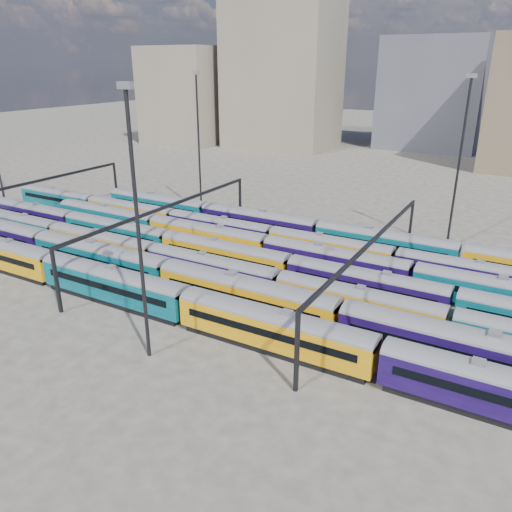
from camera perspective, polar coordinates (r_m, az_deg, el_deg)
The scene contains 14 objects.
ground at distance 65.07m, azimuth 4.13°, elevation -3.33°, with size 500.00×500.00×0.00m, color #45403A.
rake_0 at distance 46.53m, azimuth 14.00°, elevation -10.88°, with size 128.12×3.12×5.27m.
rake_1 at distance 56.24m, azimuth -1.14°, elevation -4.13°, with size 112.12×3.28×5.54m.
rake_2 at distance 59.67m, azimuth 2.68°, elevation -3.02°, with size 116.27×2.84×4.77m.
rake_3 at distance 60.91m, azimuth 12.42°, elevation -2.92°, with size 139.84×2.92×4.91m.
rake_4 at distance 64.44m, azimuth 17.49°, elevation -2.00°, with size 122.62×2.99×5.03m.
rake_5 at distance 80.58m, azimuth -4.21°, elevation 3.45°, with size 94.04×2.76×4.63m.
rake_6 at distance 74.85m, azimuth 14.51°, elevation 1.63°, with size 105.18×3.08×5.19m.
gantry_0 at distance 94.44m, azimuth -24.45°, elevation 7.00°, with size 0.35×40.35×8.03m.
gantry_1 at distance 72.91m, azimuth -10.08°, elevation 4.83°, with size 0.35×40.35×8.03m.
gantry_2 at distance 59.26m, azimuth 13.04°, elevation 0.73°, with size 0.35×40.35×8.03m.
mast_1 at distance 94.45m, azimuth -6.59°, elevation 13.20°, with size 1.40×0.50×25.60m.
mast_2 at distance 45.54m, azimuth -13.41°, elevation 4.01°, with size 1.40×0.50×25.60m.
mast_3 at distance 79.34m, azimuth 22.26°, elevation 10.26°, with size 1.40×0.50×25.60m.
Camera 1 is at (25.07, -53.61, 27.05)m, focal length 35.00 mm.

